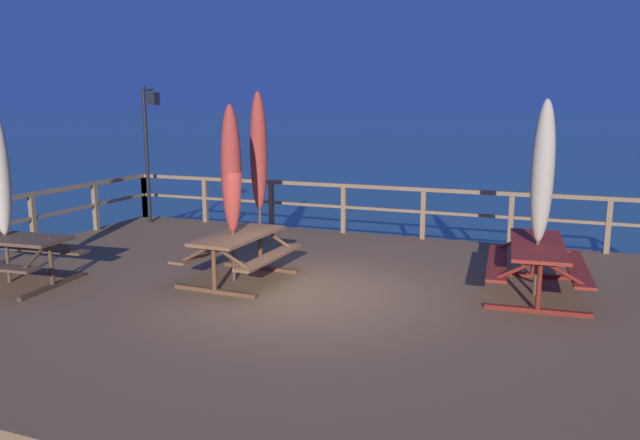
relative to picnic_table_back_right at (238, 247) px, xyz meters
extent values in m
plane|color=#2D5B6B|center=(1.23, -0.26, -1.31)|extent=(600.00, 600.00, 0.00)
cube|color=brown|center=(1.23, -0.26, -0.93)|extent=(12.65, 9.11, 0.75)
cube|color=brown|center=(1.23, 4.15, 0.50)|extent=(12.35, 0.09, 0.08)
cube|color=brown|center=(1.23, 4.15, 0.02)|extent=(12.35, 0.07, 0.06)
cube|color=brown|center=(-4.94, 4.15, -0.03)|extent=(0.10, 0.10, 1.05)
cube|color=brown|center=(-3.18, 4.15, -0.03)|extent=(0.10, 0.10, 1.05)
cube|color=brown|center=(-1.42, 4.15, -0.03)|extent=(0.10, 0.10, 1.05)
cube|color=brown|center=(0.35, 4.15, -0.03)|extent=(0.10, 0.10, 1.05)
cube|color=brown|center=(2.11, 4.15, -0.03)|extent=(0.10, 0.10, 1.05)
cube|color=brown|center=(3.88, 4.15, -0.03)|extent=(0.10, 0.10, 1.05)
cube|color=brown|center=(5.64, 4.15, -0.03)|extent=(0.10, 0.10, 1.05)
cube|color=brown|center=(-4.94, 0.62, -0.03)|extent=(0.10, 0.10, 1.05)
cube|color=brown|center=(-4.94, 2.39, -0.03)|extent=(0.10, 0.10, 1.05)
cube|color=brown|center=(-4.94, 4.15, -0.03)|extent=(0.10, 0.10, 1.05)
cube|color=brown|center=(0.00, 0.00, 0.19)|extent=(0.81, 1.83, 0.05)
cube|color=brown|center=(0.56, -0.02, -0.11)|extent=(0.33, 1.81, 0.04)
cube|color=brown|center=(-0.56, 0.02, -0.11)|extent=(0.33, 1.81, 0.04)
cube|color=brown|center=(-0.02, -0.72, -0.52)|extent=(1.40, 0.12, 0.06)
cylinder|color=brown|center=(-0.02, -0.72, -0.18)|extent=(0.07, 0.07, 0.74)
cylinder|color=brown|center=(0.26, -0.73, 0.04)|extent=(0.63, 0.07, 0.37)
cylinder|color=brown|center=(-0.30, -0.71, 0.04)|extent=(0.63, 0.07, 0.37)
cube|color=brown|center=(0.02, 0.72, -0.52)|extent=(1.40, 0.12, 0.06)
cylinder|color=brown|center=(0.02, 0.72, -0.18)|extent=(0.07, 0.07, 0.74)
cylinder|color=brown|center=(0.30, 0.71, 0.04)|extent=(0.63, 0.07, 0.37)
cylinder|color=brown|center=(-0.26, 0.73, 0.04)|extent=(0.63, 0.07, 0.37)
cube|color=maroon|center=(4.46, 1.01, 0.19)|extent=(0.92, 2.23, 0.05)
cube|color=maroon|center=(5.02, 1.05, -0.11)|extent=(0.44, 2.20, 0.04)
cube|color=maroon|center=(3.91, 0.97, -0.11)|extent=(0.44, 2.20, 0.04)
cube|color=maroon|center=(4.53, 0.10, -0.52)|extent=(1.40, 0.18, 0.06)
cylinder|color=maroon|center=(4.53, 0.10, -0.18)|extent=(0.07, 0.07, 0.74)
cylinder|color=maroon|center=(4.81, 0.12, 0.04)|extent=(0.63, 0.10, 0.37)
cylinder|color=maroon|center=(4.25, 0.08, 0.04)|extent=(0.63, 0.10, 0.37)
cube|color=maroon|center=(4.40, 1.92, -0.52)|extent=(1.40, 0.18, 0.06)
cylinder|color=maroon|center=(4.40, 1.92, -0.18)|extent=(0.07, 0.07, 0.74)
cylinder|color=maroon|center=(4.68, 1.94, 0.04)|extent=(0.63, 0.10, 0.37)
cylinder|color=maroon|center=(4.12, 1.90, 0.04)|extent=(0.63, 0.10, 0.37)
cube|color=brown|center=(-3.31, -1.47, 0.19)|extent=(2.07, 0.92, 0.05)
cube|color=brown|center=(-3.36, -0.91, -0.11)|extent=(2.03, 0.44, 0.04)
cube|color=#432F1F|center=(-2.49, -1.40, -0.52)|extent=(0.19, 1.40, 0.06)
cylinder|color=#432F1F|center=(-2.49, -1.40, -0.18)|extent=(0.07, 0.07, 0.74)
cylinder|color=#432F1F|center=(-2.46, -1.68, 0.04)|extent=(0.11, 0.63, 0.37)
cylinder|color=#432F1F|center=(-2.51, -1.13, 0.04)|extent=(0.11, 0.63, 0.37)
cylinder|color=#4C3828|center=(-0.08, -0.03, 0.77)|extent=(0.06, 0.06, 2.65)
ellipsoid|color=#A33328|center=(-0.08, -0.03, 1.24)|extent=(0.32, 0.32, 2.01)
cylinder|color=maroon|center=(-0.08, -0.03, 1.09)|extent=(0.21, 0.21, 0.05)
cone|color=#4C3828|center=(-0.08, -0.03, 2.16)|extent=(0.10, 0.10, 0.14)
cylinder|color=#4C3828|center=(4.47, 0.93, 0.80)|extent=(0.06, 0.06, 2.72)
ellipsoid|color=tan|center=(4.47, 0.93, 1.28)|extent=(0.32, 0.32, 2.06)
cylinder|color=#685B4C|center=(4.47, 0.93, 1.13)|extent=(0.21, 0.21, 0.05)
cone|color=#4C3828|center=(4.47, 0.93, 2.23)|extent=(0.10, 0.10, 0.14)
cylinder|color=#4C3828|center=(-3.37, -1.41, 0.74)|extent=(0.06, 0.06, 2.59)
cylinder|color=#7A6E58|center=(-3.37, -1.41, 1.05)|extent=(0.21, 0.21, 0.05)
cylinder|color=#4C3828|center=(-0.48, 1.72, 0.88)|extent=(0.06, 0.06, 2.87)
ellipsoid|color=#A33328|center=(-0.48, 1.72, 1.39)|extent=(0.32, 0.32, 2.18)
cylinder|color=maroon|center=(-0.48, 1.72, 1.22)|extent=(0.21, 0.21, 0.05)
cone|color=#4C3828|center=(-0.48, 1.72, 2.38)|extent=(0.10, 0.10, 0.14)
cylinder|color=black|center=(-4.39, 3.60, 1.05)|extent=(0.09, 0.09, 3.20)
cylinder|color=black|center=(-4.16, 3.46, 2.57)|extent=(0.50, 0.33, 0.06)
cube|color=black|center=(-3.92, 3.32, 2.37)|extent=(0.20, 0.20, 0.28)
sphere|color=#F4E08C|center=(-3.92, 3.32, 2.37)|extent=(0.14, 0.14, 0.14)
camera|label=1|loc=(4.63, -8.32, 2.22)|focal=34.10mm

